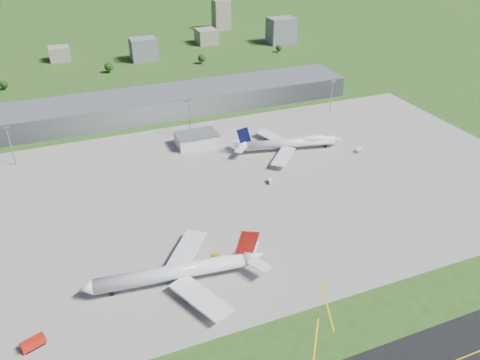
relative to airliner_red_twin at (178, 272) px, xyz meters
name	(u,v)px	position (x,y,z in m)	size (l,w,h in m)	color
ground	(164,120)	(35.80, 171.33, -5.55)	(1400.00, 1400.00, 0.00)	#274D18
apron	(229,190)	(45.80, 61.33, -5.51)	(360.00, 190.00, 0.08)	gray
terminal	(158,103)	(35.80, 186.33, 1.95)	(300.00, 42.00, 15.00)	slate
ops_building	(197,140)	(45.80, 121.33, -1.55)	(26.00, 16.00, 8.00)	silver
mast_west	(9,139)	(-64.20, 136.33, 12.16)	(3.50, 2.00, 25.90)	gray
mast_center	(189,112)	(45.80, 136.33, 12.16)	(3.50, 2.00, 25.90)	gray
mast_east	(332,91)	(155.80, 136.33, 12.16)	(3.50, 2.00, 25.90)	gray
airliner_red_twin	(178,272)	(0.00, 0.00, 0.00)	(75.94, 58.86, 20.83)	white
airliner_blue_quad	(291,143)	(99.47, 92.05, -0.43)	(69.95, 54.09, 18.41)	white
fire_truck	(33,343)	(-56.77, -13.03, -3.71)	(8.93, 5.87, 3.69)	red
tug_yellow	(216,256)	(19.73, 8.93, -4.55)	(4.43, 4.43, 1.94)	#F59F0E
van_white_near	(270,181)	(69.83, 59.23, -4.32)	(3.27, 5.10, 2.43)	white
van_white_far	(358,150)	(138.49, 73.60, -4.35)	(4.95, 4.22, 2.36)	white
bldg_cw	(59,54)	(-24.20, 361.33, 1.45)	(20.00, 18.00, 14.00)	gray
bldg_c	(144,49)	(55.80, 331.33, 5.45)	(26.00, 20.00, 22.00)	slate
bldg_ce	(206,36)	(135.80, 371.33, 2.45)	(22.00, 24.00, 16.00)	gray
bldg_e	(281,31)	(215.80, 341.33, 8.45)	(30.00, 22.00, 28.00)	slate
bldg_tall_e	(221,15)	(175.80, 431.33, 12.45)	(20.00, 18.00, 36.00)	gray
tree_w	(4,84)	(-74.20, 286.33, -0.69)	(6.75, 6.75, 8.25)	#382314
tree_c	(109,67)	(15.80, 301.33, 0.29)	(8.10, 8.10, 9.90)	#382314
tree_e	(202,58)	(105.80, 296.33, -0.04)	(7.65, 7.65, 9.35)	#382314
tree_far_e	(279,48)	(195.80, 306.33, -1.02)	(6.30, 6.30, 7.70)	#382314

